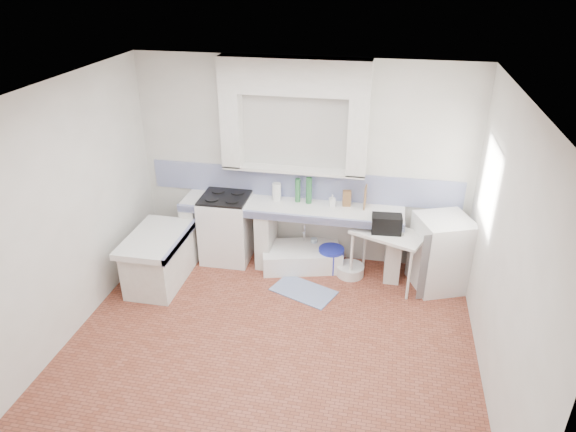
% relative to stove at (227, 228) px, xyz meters
% --- Properties ---
extents(floor, '(4.50, 4.50, 0.00)m').
position_rel_stove_xyz_m(floor, '(1.01, -1.69, -0.47)').
color(floor, brown).
rests_on(floor, ground).
extents(ceiling, '(4.50, 4.50, 0.00)m').
position_rel_stove_xyz_m(ceiling, '(1.01, -1.69, 2.33)').
color(ceiling, silver).
rests_on(ceiling, ground).
extents(wall_back, '(4.50, 0.00, 4.50)m').
position_rel_stove_xyz_m(wall_back, '(1.01, 0.31, 0.93)').
color(wall_back, silver).
rests_on(wall_back, ground).
extents(wall_front, '(4.50, 0.00, 4.50)m').
position_rel_stove_xyz_m(wall_front, '(1.01, -3.69, 0.93)').
color(wall_front, silver).
rests_on(wall_front, ground).
extents(wall_left, '(0.00, 4.50, 4.50)m').
position_rel_stove_xyz_m(wall_left, '(-1.24, -1.69, 0.93)').
color(wall_left, silver).
rests_on(wall_left, ground).
extents(wall_right, '(0.00, 4.50, 4.50)m').
position_rel_stove_xyz_m(wall_right, '(3.26, -1.69, 0.93)').
color(wall_right, silver).
rests_on(wall_right, ground).
extents(alcove_mass, '(1.90, 0.25, 0.45)m').
position_rel_stove_xyz_m(alcove_mass, '(0.91, 0.19, 2.11)').
color(alcove_mass, silver).
rests_on(alcove_mass, ground).
extents(window_frame, '(0.35, 0.86, 1.06)m').
position_rel_stove_xyz_m(window_frame, '(3.44, -0.49, 1.13)').
color(window_frame, '#342010').
rests_on(window_frame, ground).
extents(lace_valance, '(0.01, 0.84, 0.24)m').
position_rel_stove_xyz_m(lace_valance, '(3.29, -0.49, 1.51)').
color(lace_valance, white).
rests_on(lace_valance, ground).
extents(counter_slab, '(3.00, 0.60, 0.08)m').
position_rel_stove_xyz_m(counter_slab, '(0.91, 0.01, 0.39)').
color(counter_slab, white).
rests_on(counter_slab, ground).
extents(counter_lip, '(3.00, 0.04, 0.10)m').
position_rel_stove_xyz_m(counter_lip, '(0.91, -0.27, 0.39)').
color(counter_lip, navy).
rests_on(counter_lip, ground).
extents(counter_pier_left, '(0.20, 0.55, 0.82)m').
position_rel_stove_xyz_m(counter_pier_left, '(-0.49, 0.01, -0.06)').
color(counter_pier_left, silver).
rests_on(counter_pier_left, ground).
extents(counter_pier_mid, '(0.20, 0.55, 0.82)m').
position_rel_stove_xyz_m(counter_pier_mid, '(0.56, 0.01, -0.06)').
color(counter_pier_mid, silver).
rests_on(counter_pier_mid, ground).
extents(counter_pier_right, '(0.20, 0.55, 0.82)m').
position_rel_stove_xyz_m(counter_pier_right, '(2.31, 0.01, -0.06)').
color(counter_pier_right, silver).
rests_on(counter_pier_right, ground).
extents(peninsula_top, '(0.70, 1.10, 0.08)m').
position_rel_stove_xyz_m(peninsula_top, '(-0.69, -0.79, 0.19)').
color(peninsula_top, white).
rests_on(peninsula_top, ground).
extents(peninsula_base, '(0.60, 1.00, 0.62)m').
position_rel_stove_xyz_m(peninsula_base, '(-0.69, -0.79, -0.16)').
color(peninsula_base, silver).
rests_on(peninsula_base, ground).
extents(peninsula_lip, '(0.04, 1.10, 0.10)m').
position_rel_stove_xyz_m(peninsula_lip, '(-0.36, -0.79, 0.19)').
color(peninsula_lip, navy).
rests_on(peninsula_lip, ground).
extents(backsplash, '(4.27, 0.03, 0.40)m').
position_rel_stove_xyz_m(backsplash, '(1.01, 0.30, 0.63)').
color(backsplash, navy).
rests_on(backsplash, ground).
extents(stove, '(0.67, 0.65, 0.93)m').
position_rel_stove_xyz_m(stove, '(0.00, 0.00, 0.00)').
color(stove, white).
rests_on(stove, ground).
extents(sink, '(1.19, 0.84, 0.26)m').
position_rel_stove_xyz_m(sink, '(1.07, -0.02, -0.34)').
color(sink, white).
rests_on(sink, ground).
extents(side_table, '(1.02, 0.80, 0.04)m').
position_rel_stove_xyz_m(side_table, '(2.22, -0.20, -0.09)').
color(side_table, white).
rests_on(side_table, ground).
extents(fridge, '(0.82, 0.82, 0.97)m').
position_rel_stove_xyz_m(fridge, '(2.91, -0.14, 0.02)').
color(fridge, white).
rests_on(fridge, ground).
extents(bucket_red, '(0.36, 0.36, 0.27)m').
position_rel_stove_xyz_m(bucket_red, '(0.94, -0.09, -0.33)').
color(bucket_red, '#B52725').
rests_on(bucket_red, ground).
extents(bucket_orange, '(0.37, 0.37, 0.28)m').
position_rel_stove_xyz_m(bucket_orange, '(1.13, -0.02, -0.33)').
color(bucket_orange, '#C16A19').
rests_on(bucket_orange, ground).
extents(bucket_blue, '(0.44, 0.44, 0.33)m').
position_rel_stove_xyz_m(bucket_blue, '(1.49, -0.03, -0.30)').
color(bucket_blue, '#1E29B5').
rests_on(bucket_blue, ground).
extents(basin_white, '(0.45, 0.45, 0.14)m').
position_rel_stove_xyz_m(basin_white, '(1.77, -0.13, -0.39)').
color(basin_white, white).
rests_on(basin_white, ground).
extents(water_bottle_a, '(0.08, 0.08, 0.28)m').
position_rel_stove_xyz_m(water_bottle_a, '(1.06, 0.16, -0.33)').
color(water_bottle_a, silver).
rests_on(water_bottle_a, ground).
extents(water_bottle_b, '(0.11, 0.11, 0.34)m').
position_rel_stove_xyz_m(water_bottle_b, '(1.22, 0.16, -0.29)').
color(water_bottle_b, silver).
rests_on(water_bottle_b, ground).
extents(black_bag, '(0.39, 0.24, 0.23)m').
position_rel_stove_xyz_m(black_bag, '(2.19, -0.21, 0.40)').
color(black_bag, black).
rests_on(black_bag, side_table).
extents(green_bottle_a, '(0.09, 0.09, 0.33)m').
position_rel_stove_xyz_m(green_bottle_a, '(0.98, 0.16, 0.60)').
color(green_bottle_a, '#2A6B38').
rests_on(green_bottle_a, counter_slab).
extents(green_bottle_b, '(0.10, 0.10, 0.37)m').
position_rel_stove_xyz_m(green_bottle_b, '(1.13, 0.15, 0.62)').
color(green_bottle_b, '#2A6B38').
rests_on(green_bottle_b, counter_slab).
extents(knife_block, '(0.12, 0.10, 0.21)m').
position_rel_stove_xyz_m(knife_block, '(1.64, 0.16, 0.54)').
color(knife_block, olive).
rests_on(knife_block, counter_slab).
extents(cutting_board, '(0.03, 0.21, 0.29)m').
position_rel_stove_xyz_m(cutting_board, '(1.89, 0.16, 0.58)').
color(cutting_board, olive).
rests_on(cutting_board, counter_slab).
extents(paper_towel, '(0.15, 0.15, 0.24)m').
position_rel_stove_xyz_m(paper_towel, '(0.69, 0.16, 0.55)').
color(paper_towel, white).
rests_on(paper_towel, counter_slab).
extents(soap_bottle, '(0.10, 0.10, 0.17)m').
position_rel_stove_xyz_m(soap_bottle, '(1.46, 0.11, 0.52)').
color(soap_bottle, white).
rests_on(soap_bottle, counter_slab).
extents(rug, '(0.91, 0.72, 0.01)m').
position_rel_stove_xyz_m(rug, '(1.21, -0.64, -0.46)').
color(rug, '#314D96').
rests_on(rug, ground).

